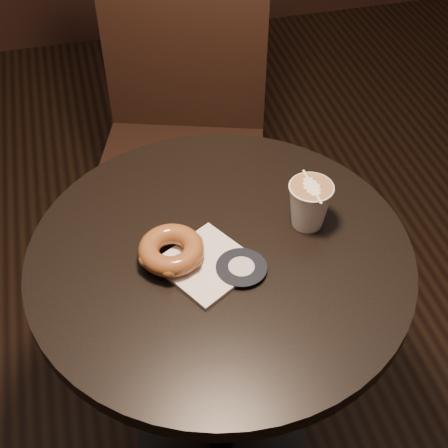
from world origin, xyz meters
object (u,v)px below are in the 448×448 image
(latte_cup, at_px, (309,205))
(doughnut, at_px, (171,250))
(pastry_bag, at_px, (207,264))
(cafe_table, at_px, (221,317))
(chair, at_px, (183,112))

(latte_cup, bearing_deg, doughnut, -173.52)
(doughnut, bearing_deg, pastry_bag, -26.09)
(cafe_table, xyz_separation_m, chair, (0.06, 0.64, 0.06))
(doughnut, height_order, latte_cup, latte_cup)
(cafe_table, xyz_separation_m, doughnut, (-0.09, -0.00, 0.23))
(pastry_bag, bearing_deg, latte_cup, -14.64)
(chair, bearing_deg, pastry_bag, -79.06)
(chair, bearing_deg, cafe_table, -76.66)
(pastry_bag, distance_m, doughnut, 0.07)
(doughnut, distance_m, latte_cup, 0.27)
(cafe_table, bearing_deg, pastry_bag, -136.28)
(chair, distance_m, latte_cup, 0.65)
(chair, bearing_deg, latte_cup, -60.51)
(chair, bearing_deg, doughnut, -84.36)
(cafe_table, distance_m, latte_cup, 0.30)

